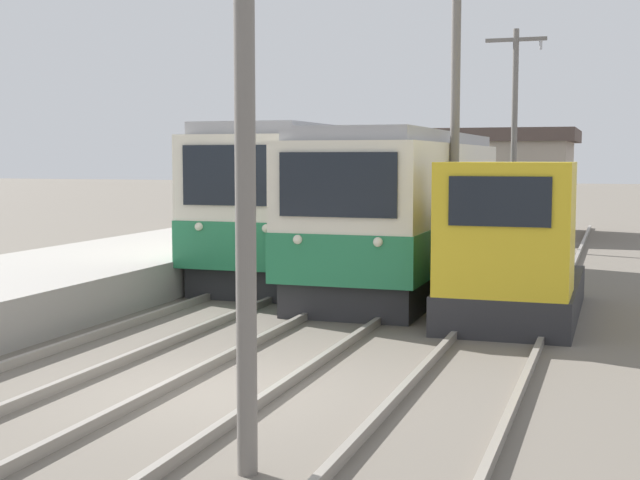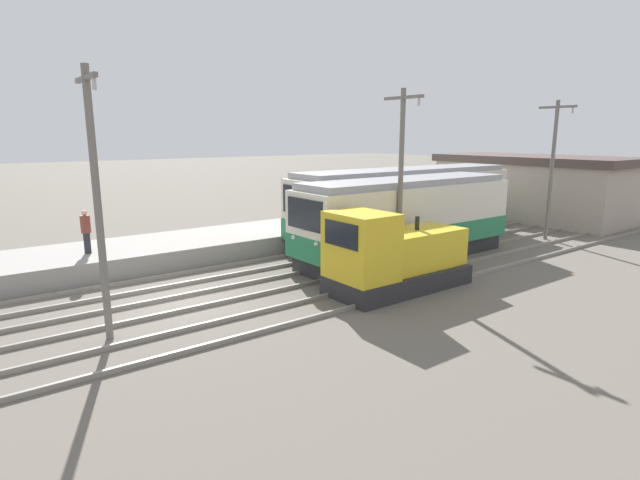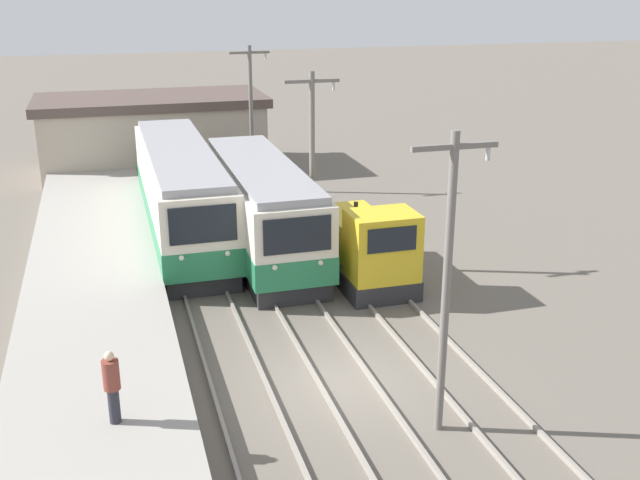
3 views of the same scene
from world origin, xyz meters
name	(u,v)px [view 2 (image 2 of 3)]	position (x,y,z in m)	size (l,w,h in m)	color
ground_plane	(181,303)	(0.00, 0.00, 0.00)	(200.00, 200.00, 0.00)	#665E54
platform_left	(126,256)	(-6.25, 0.00, 0.42)	(4.50, 54.00, 0.84)	gray
track_left	(155,283)	(-2.60, 0.00, 0.07)	(1.54, 60.00, 0.14)	gray
track_center	(183,303)	(0.20, 0.00, 0.07)	(1.54, 60.00, 0.14)	gray
track_right	(223,330)	(3.20, 0.00, 0.07)	(1.54, 60.00, 0.14)	gray
commuter_train_left	(406,208)	(-2.60, 13.43, 1.78)	(2.84, 13.91, 3.85)	#28282B
commuter_train_center	(406,222)	(0.20, 10.55, 1.71)	(2.84, 11.26, 3.67)	#28282B
shunting_locomotive	(393,258)	(3.20, 6.78, 1.21)	(2.40, 5.54, 3.00)	#28282B
catenary_mast_near	(97,197)	(1.71, -2.72, 3.98)	(2.00, 0.20, 7.31)	slate
catenary_mast_mid	(401,176)	(1.71, 8.56, 3.98)	(2.00, 0.20, 7.31)	slate
catenary_mast_far	(552,165)	(1.71, 19.85, 3.98)	(2.00, 0.20, 7.31)	slate
person_on_platform	(86,230)	(-5.79, -1.60, 1.81)	(0.38, 0.38, 1.78)	#282833
station_building	(534,187)	(-2.79, 26.00, 2.12)	(12.60, 6.30, 4.19)	#AD9E8E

